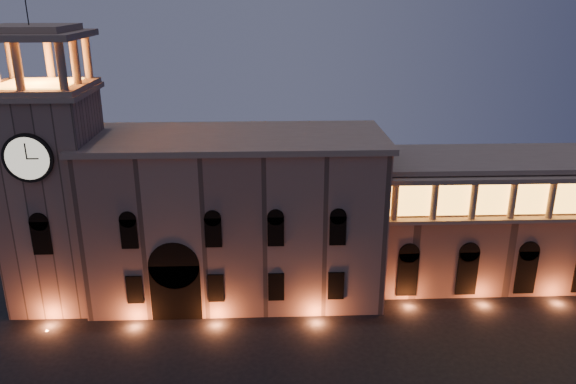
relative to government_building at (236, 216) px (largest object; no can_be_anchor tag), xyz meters
name	(u,v)px	position (x,y,z in m)	size (l,w,h in m)	color
government_building	(236,216)	(0.00, 0.00, 0.00)	(30.80, 12.80, 17.60)	#8E6E5D
clock_tower	(53,188)	(-18.42, -0.95, 3.73)	(9.80, 9.80, 32.40)	#8E6E5D
colonnade_wing	(540,217)	(34.08, 1.99, -1.44)	(40.60, 11.50, 14.50)	#896857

